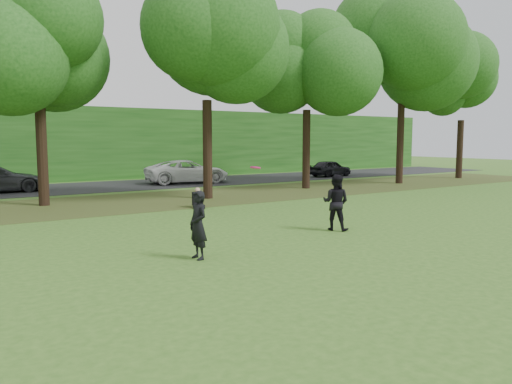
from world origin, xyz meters
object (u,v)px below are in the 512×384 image
Objects in this scene: frisbee at (255,168)px; seated_person at (198,200)px; player_left at (198,225)px; player_right at (336,202)px.

seated_person is (2.31, 7.72, -1.78)m from frisbee.
seated_person is at bearing 73.34° from frisbee.
player_right reaches higher than player_left.
frisbee is (-3.54, -0.82, 1.23)m from player_right.
player_right reaches higher than seated_person.
frisbee reaches higher than player_left.
frisbee reaches higher than seated_person.
player_right is 4.74× the size of frisbee.
seated_person is (4.04, 7.90, -0.50)m from player_left.
frisbee is at bearing -89.67° from seated_person.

